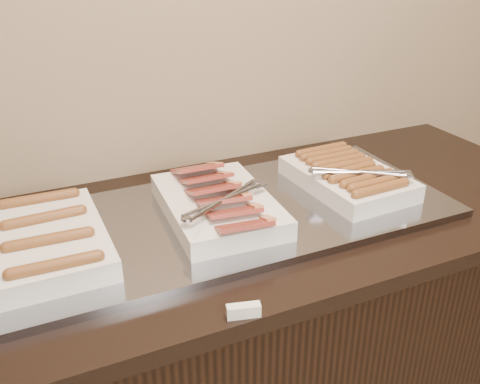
% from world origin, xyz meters
% --- Properties ---
extents(counter, '(2.06, 0.76, 0.90)m').
position_xyz_m(counter, '(0.00, 2.13, 0.45)').
color(counter, black).
rests_on(counter, ground).
extents(warming_tray, '(1.20, 0.50, 0.02)m').
position_xyz_m(warming_tray, '(0.01, 2.13, 0.91)').
color(warming_tray, gray).
rests_on(warming_tray, counter).
extents(dish_left, '(0.25, 0.37, 0.07)m').
position_xyz_m(dish_left, '(-0.39, 2.13, 0.95)').
color(dish_left, silver).
rests_on(dish_left, warming_tray).
extents(dish_center, '(0.28, 0.40, 0.09)m').
position_xyz_m(dish_center, '(0.01, 2.13, 0.95)').
color(dish_center, silver).
rests_on(dish_center, warming_tray).
extents(dish_right, '(0.26, 0.36, 0.08)m').
position_xyz_m(dish_right, '(0.40, 2.13, 0.95)').
color(dish_right, silver).
rests_on(dish_right, warming_tray).
extents(label_holder, '(0.07, 0.03, 0.03)m').
position_xyz_m(label_holder, '(-0.08, 1.77, 0.91)').
color(label_holder, silver).
rests_on(label_holder, counter).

